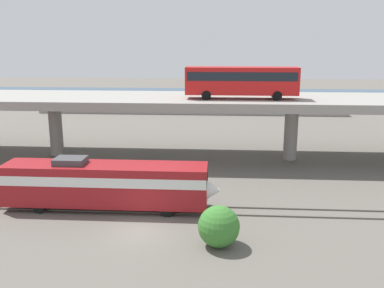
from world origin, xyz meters
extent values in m
plane|color=#605B54|center=(0.00, 0.00, 0.00)|extent=(260.00, 260.00, 0.00)
cube|color=#59544C|center=(0.00, 3.23, 0.06)|extent=(110.00, 0.12, 0.12)
cube|color=#59544C|center=(0.00, 4.77, 0.06)|extent=(110.00, 0.12, 0.12)
cube|color=maroon|center=(-3.38, 4.00, 2.08)|extent=(16.13, 3.00, 3.20)
cube|color=white|center=(-3.38, 4.00, 2.66)|extent=(16.13, 3.04, 0.77)
cone|color=white|center=(4.69, 4.00, 1.76)|extent=(2.20, 2.85, 2.85)
cube|color=black|center=(3.04, 4.00, 2.98)|extent=(2.20, 2.70, 1.02)
cube|color=#3F3F42|center=(-6.12, 4.00, 3.93)|extent=(2.40, 1.80, 0.50)
cylinder|color=black|center=(1.66, 5.35, 0.48)|extent=(0.96, 0.18, 0.96)
cylinder|color=black|center=(1.66, 2.65, 0.48)|extent=(0.96, 0.18, 0.96)
cylinder|color=black|center=(-8.42, 5.35, 0.48)|extent=(0.96, 0.18, 0.96)
cylinder|color=black|center=(-8.42, 2.65, 0.48)|extent=(0.96, 0.18, 0.96)
cube|color=gray|center=(0.00, 20.00, 6.59)|extent=(96.00, 11.01, 0.93)
cylinder|color=gray|center=(-13.60, 20.00, 3.06)|extent=(1.50, 1.50, 6.13)
cylinder|color=gray|center=(13.60, 20.00, 3.06)|extent=(1.50, 1.50, 6.13)
cube|color=red|center=(7.82, 18.61, 9.01)|extent=(12.00, 2.55, 2.90)
cube|color=black|center=(7.82, 18.61, 9.53)|extent=(11.52, 2.59, 0.93)
cube|color=black|center=(1.87, 18.61, 9.36)|extent=(0.08, 2.30, 1.74)
cylinder|color=black|center=(4.10, 17.40, 7.56)|extent=(1.00, 0.26, 1.00)
cylinder|color=black|center=(4.10, 19.82, 7.56)|extent=(1.00, 0.26, 1.00)
cylinder|color=black|center=(11.54, 17.40, 7.56)|extent=(1.00, 0.26, 1.00)
cylinder|color=black|center=(11.54, 19.82, 7.56)|extent=(1.00, 0.26, 1.00)
cube|color=gray|center=(0.00, 55.00, 0.68)|extent=(57.07, 11.37, 1.36)
cube|color=navy|center=(21.81, 55.31, 2.03)|extent=(4.13, 1.75, 0.70)
cube|color=#1E232B|center=(22.01, 55.31, 2.62)|extent=(1.82, 1.54, 0.48)
cylinder|color=black|center=(20.53, 54.48, 1.68)|extent=(0.64, 0.20, 0.64)
cylinder|color=black|center=(20.53, 56.15, 1.68)|extent=(0.64, 0.20, 0.64)
cylinder|color=black|center=(23.09, 54.48, 1.68)|extent=(0.64, 0.20, 0.64)
cylinder|color=black|center=(23.09, 56.15, 1.68)|extent=(0.64, 0.20, 0.64)
cube|color=black|center=(-13.81, 57.75, 2.03)|extent=(4.27, 1.77, 0.70)
cube|color=#1E232B|center=(-13.60, 57.75, 2.62)|extent=(1.88, 1.55, 0.48)
cylinder|color=black|center=(-15.13, 56.91, 1.68)|extent=(0.64, 0.20, 0.64)
cylinder|color=black|center=(-15.13, 58.59, 1.68)|extent=(0.64, 0.20, 0.64)
cylinder|color=black|center=(-12.49, 56.91, 1.68)|extent=(0.64, 0.20, 0.64)
cylinder|color=black|center=(-12.49, 58.59, 1.68)|extent=(0.64, 0.20, 0.64)
cube|color=#9E998C|center=(-23.09, 53.06, 2.03)|extent=(4.57, 1.71, 0.70)
cube|color=#1E232B|center=(-23.32, 53.06, 2.62)|extent=(2.01, 1.51, 0.48)
cylinder|color=black|center=(-21.67, 53.87, 1.68)|extent=(0.64, 0.20, 0.64)
cylinder|color=black|center=(-21.67, 52.24, 1.68)|extent=(0.64, 0.20, 0.64)
cylinder|color=black|center=(-24.51, 53.87, 1.68)|extent=(0.64, 0.20, 0.64)
cylinder|color=black|center=(-24.51, 52.24, 1.68)|extent=(0.64, 0.20, 0.64)
cube|color=silver|center=(-6.92, 56.62, 2.03)|extent=(4.54, 1.81, 0.70)
cube|color=#1E232B|center=(-7.15, 56.62, 2.62)|extent=(2.00, 1.59, 0.48)
cylinder|color=black|center=(-5.52, 57.48, 1.68)|extent=(0.64, 0.20, 0.64)
cylinder|color=black|center=(-5.52, 55.76, 1.68)|extent=(0.64, 0.20, 0.64)
cylinder|color=black|center=(-8.33, 57.48, 1.68)|extent=(0.64, 0.20, 0.64)
cylinder|color=black|center=(-8.33, 55.76, 1.68)|extent=(0.64, 0.20, 0.64)
cube|color=black|center=(14.58, 55.53, 2.03)|extent=(4.57, 1.81, 0.70)
cube|color=#1E232B|center=(14.81, 55.53, 2.62)|extent=(2.01, 1.59, 0.48)
cylinder|color=black|center=(13.16, 54.67, 1.68)|extent=(0.64, 0.20, 0.64)
cylinder|color=black|center=(13.16, 56.39, 1.68)|extent=(0.64, 0.20, 0.64)
cylinder|color=black|center=(16.00, 54.67, 1.68)|extent=(0.64, 0.20, 0.64)
cylinder|color=black|center=(16.00, 56.39, 1.68)|extent=(0.64, 0.20, 0.64)
cube|color=silver|center=(-5.70, 53.32, 2.03)|extent=(4.26, 1.71, 0.70)
cube|color=#1E232B|center=(-5.49, 53.32, 2.62)|extent=(1.88, 1.51, 0.48)
cylinder|color=black|center=(-7.02, 52.51, 1.68)|extent=(0.64, 0.20, 0.64)
cylinder|color=black|center=(-7.02, 54.13, 1.68)|extent=(0.64, 0.20, 0.64)
cylinder|color=black|center=(-4.38, 52.51, 1.68)|extent=(0.64, 0.20, 0.64)
cylinder|color=black|center=(-4.38, 54.13, 1.68)|extent=(0.64, 0.20, 0.64)
cube|color=navy|center=(0.00, 78.00, 0.00)|extent=(140.00, 36.00, 0.01)
sphere|color=#39792E|center=(5.65, -1.83, 1.37)|extent=(2.75, 2.75, 2.75)
camera|label=1|loc=(5.65, -27.39, 13.03)|focal=39.63mm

